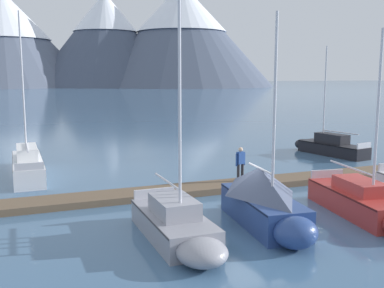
# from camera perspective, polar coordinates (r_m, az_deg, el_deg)

# --- Properties ---
(ground_plane) EXTENTS (700.00, 700.00, 0.00)m
(ground_plane) POSITION_cam_1_polar(r_m,az_deg,el_deg) (18.50, 7.48, -8.73)
(ground_plane) COLOR #426689
(mountain_shoulder_ridge) EXTENTS (82.83, 82.83, 45.10)m
(mountain_shoulder_ridge) POSITION_cam_1_polar(r_m,az_deg,el_deg) (237.14, -22.71, 12.46)
(mountain_shoulder_ridge) COLOR slate
(mountain_shoulder_ridge) RESTS_ON ground
(mountain_east_summit) EXTENTS (70.43, 70.43, 44.48)m
(mountain_east_summit) POSITION_cam_1_polar(r_m,az_deg,el_deg) (228.16, -10.82, 12.95)
(mountain_east_summit) COLOR #424C60
(mountain_east_summit) RESTS_ON ground
(mountain_rear_spur) EXTENTS (89.38, 89.38, 49.23)m
(mountain_rear_spur) POSITION_cam_1_polar(r_m,az_deg,el_deg) (227.96, -1.29, 13.79)
(mountain_rear_spur) COLOR #4C566B
(mountain_rear_spur) RESTS_ON ground
(dock) EXTENTS (28.05, 2.85, 0.30)m
(dock) POSITION_cam_1_polar(r_m,az_deg,el_deg) (21.85, 2.09, -5.54)
(dock) COLOR brown
(dock) RESTS_ON ground
(sailboat_second_berth) EXTENTS (1.72, 7.54, 8.94)m
(sailboat_second_berth) POSITION_cam_1_polar(r_m,az_deg,el_deg) (26.58, -20.00, -2.34)
(sailboat_second_berth) COLOR white
(sailboat_second_berth) RESTS_ON ground
(sailboat_mid_dock_port) EXTENTS (1.96, 5.71, 8.38)m
(sailboat_mid_dock_port) POSITION_cam_1_polar(r_m,az_deg,el_deg) (15.28, -1.80, -10.20)
(sailboat_mid_dock_port) COLOR #93939E
(sailboat_mid_dock_port) RESTS_ON ground
(sailboat_mid_dock_starboard) EXTENTS (2.44, 5.63, 7.61)m
(sailboat_mid_dock_starboard) POSITION_cam_1_polar(r_m,az_deg,el_deg) (16.92, 9.14, -6.92)
(sailboat_mid_dock_starboard) COLOR navy
(sailboat_mid_dock_starboard) RESTS_ON ground
(sailboat_far_berth) EXTENTS (2.67, 6.18, 7.18)m
(sailboat_far_berth) POSITION_cam_1_polar(r_m,az_deg,el_deg) (19.08, 20.77, -6.85)
(sailboat_far_berth) COLOR #B2332D
(sailboat_far_berth) RESTS_ON ground
(sailboat_end_of_dock) EXTENTS (2.26, 6.11, 7.49)m
(sailboat_end_of_dock) POSITION_cam_1_polar(r_m,az_deg,el_deg) (33.13, 16.83, -0.26)
(sailboat_end_of_dock) COLOR black
(sailboat_end_of_dock) RESTS_ON ground
(person_on_dock) EXTENTS (0.58, 0.29, 1.69)m
(person_on_dock) POSITION_cam_1_polar(r_m,az_deg,el_deg) (22.52, 6.11, -2.25)
(person_on_dock) COLOR #232328
(person_on_dock) RESTS_ON dock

